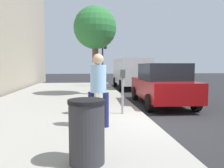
# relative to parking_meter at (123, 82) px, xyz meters

# --- Properties ---
(ground_plane) EXTENTS (80.00, 80.00, 0.00)m
(ground_plane) POSITION_rel_parking_meter_xyz_m (-0.92, -0.69, -1.17)
(ground_plane) COLOR #232326
(ground_plane) RESTS_ON ground
(sidewalk_slab) EXTENTS (28.00, 6.00, 0.15)m
(sidewalk_slab) POSITION_rel_parking_meter_xyz_m (-0.92, 2.31, -1.09)
(sidewalk_slab) COLOR gray
(sidewalk_slab) RESTS_ON ground_plane
(parking_meter) EXTENTS (0.36, 0.12, 1.41)m
(parking_meter) POSITION_rel_parking_meter_xyz_m (0.00, 0.00, 0.00)
(parking_meter) COLOR gray
(parking_meter) RESTS_ON sidewalk_slab
(pedestrian_at_meter) EXTENTS (0.52, 0.37, 1.72)m
(pedestrian_at_meter) POSITION_rel_parking_meter_xyz_m (-0.03, 0.83, -0.01)
(pedestrian_at_meter) COLOR tan
(pedestrian_at_meter) RESTS_ON sidewalk_slab
(pedestrian_bystander) EXTENTS (0.40, 0.51, 1.83)m
(pedestrian_bystander) POSITION_rel_parking_meter_xyz_m (-1.41, 0.84, 0.07)
(pedestrian_bystander) COLOR #191E4C
(pedestrian_bystander) RESTS_ON sidewalk_slab
(parked_sedan_near) EXTENTS (4.45, 2.06, 1.77)m
(parked_sedan_near) POSITION_rel_parking_meter_xyz_m (2.20, -2.04, -0.27)
(parked_sedan_near) COLOR maroon
(parked_sedan_near) RESTS_ON ground_plane
(parked_van_far) EXTENTS (5.21, 2.14, 2.18)m
(parked_van_far) POSITION_rel_parking_meter_xyz_m (9.19, -2.04, 0.09)
(parked_van_far) COLOR silver
(parked_van_far) RESTS_ON ground_plane
(street_tree) EXTENTS (2.25, 2.25, 4.65)m
(street_tree) POSITION_rel_parking_meter_xyz_m (4.99, 0.69, 2.46)
(street_tree) COLOR brown
(street_tree) RESTS_ON sidewalk_slab
(traffic_signal) EXTENTS (0.24, 0.44, 3.60)m
(traffic_signal) POSITION_rel_parking_meter_xyz_m (9.80, -0.11, 1.41)
(traffic_signal) COLOR black
(traffic_signal) RESTS_ON sidewalk_slab
(trash_bin) EXTENTS (0.59, 0.59, 1.01)m
(trash_bin) POSITION_rel_parking_meter_xyz_m (-3.51, 1.12, -0.51)
(trash_bin) COLOR #2D2D33
(trash_bin) RESTS_ON sidewalk_slab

